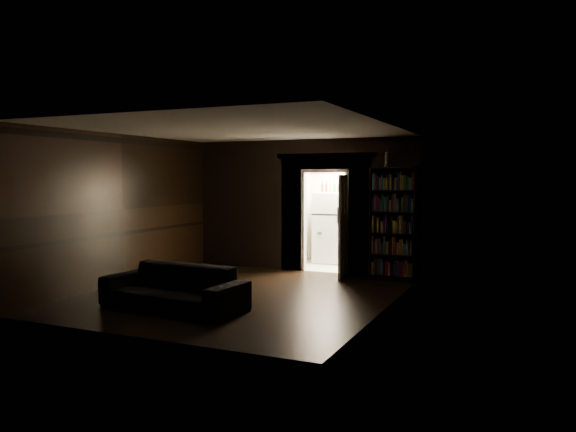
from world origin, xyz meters
The scene contains 9 objects.
ground centered at (0.00, 0.00, 0.00)m, with size 5.50×5.50×0.00m, color black.
room_walls centered at (-0.01, 1.07, 1.68)m, with size 5.02×5.61×2.84m.
kitchen_alcove centered at (0.50, 3.87, 1.21)m, with size 2.20×1.80×2.60m.
sofa centered at (-0.45, -1.30, 0.44)m, with size 2.27×0.98×0.87m, color black.
bookshelf centered at (2.00, 2.55, 1.10)m, with size 0.90×0.32×2.20m, color black.
refrigerator centered at (0.21, 4.03, 0.82)m, with size 0.74×0.68×1.65m, color silver.
door centered at (1.04, 2.31, 1.02)m, with size 0.85×0.05×2.05m, color white.
figurine centered at (1.85, 2.57, 2.35)m, with size 0.10×0.10×0.29m, color white.
bottles centered at (0.21, 4.04, 1.79)m, with size 0.67×0.08×0.27m, color black.
Camera 1 is at (4.56, -8.29, 2.01)m, focal length 35.00 mm.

